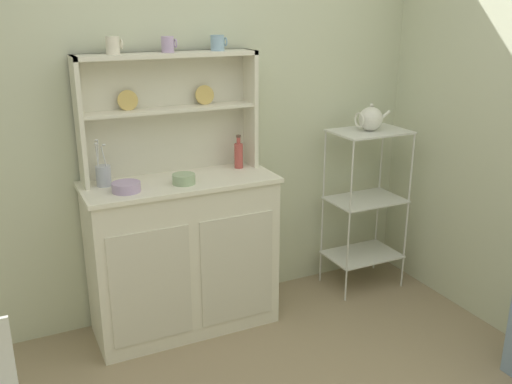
% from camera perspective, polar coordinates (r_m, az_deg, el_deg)
% --- Properties ---
extents(wall_back, '(3.84, 0.05, 2.50)m').
position_cam_1_polar(wall_back, '(3.31, -8.48, 8.06)').
color(wall_back, beige).
rests_on(wall_back, ground).
extents(hutch_cabinet, '(1.07, 0.45, 0.91)m').
position_cam_1_polar(hutch_cabinet, '(3.30, -7.41, -6.21)').
color(hutch_cabinet, silver).
rests_on(hutch_cabinet, ground).
extents(hutch_shelf_unit, '(1.00, 0.18, 0.68)m').
position_cam_1_polar(hutch_shelf_unit, '(3.20, -8.98, 8.80)').
color(hutch_shelf_unit, silver).
rests_on(hutch_shelf_unit, hutch_cabinet).
extents(bakers_rack, '(0.48, 0.33, 1.08)m').
position_cam_1_polar(bakers_rack, '(3.77, 11.07, -0.26)').
color(bakers_rack, silver).
rests_on(bakers_rack, ground).
extents(cup_cream_0, '(0.08, 0.07, 0.09)m').
position_cam_1_polar(cup_cream_0, '(3.05, -14.29, 14.22)').
color(cup_cream_0, silver).
rests_on(cup_cream_0, hutch_shelf_unit).
extents(cup_lilac_1, '(0.08, 0.07, 0.08)m').
position_cam_1_polar(cup_lilac_1, '(3.13, -8.92, 14.58)').
color(cup_lilac_1, '#B79ECC').
rests_on(cup_lilac_1, hutch_shelf_unit).
extents(cup_sky_2, '(0.09, 0.08, 0.08)m').
position_cam_1_polar(cup_sky_2, '(3.22, -3.90, 14.86)').
color(cup_sky_2, '#8EB2D1').
rests_on(cup_sky_2, hutch_shelf_unit).
extents(bowl_mixing_large, '(0.15, 0.15, 0.05)m').
position_cam_1_polar(bowl_mixing_large, '(2.99, -13.02, 0.50)').
color(bowl_mixing_large, '#B79ECC').
rests_on(bowl_mixing_large, hutch_cabinet).
extents(bowl_floral_medium, '(0.12, 0.12, 0.05)m').
position_cam_1_polar(bowl_floral_medium, '(3.06, -7.33, 1.33)').
color(bowl_floral_medium, '#9EB78E').
rests_on(bowl_floral_medium, hutch_cabinet).
extents(jam_bottle, '(0.05, 0.05, 0.20)m').
position_cam_1_polar(jam_bottle, '(3.33, -1.77, 3.81)').
color(jam_bottle, '#B74C47').
rests_on(jam_bottle, hutch_cabinet).
extents(utensil_jar, '(0.08, 0.08, 0.25)m').
position_cam_1_polar(utensil_jar, '(3.10, -15.21, 1.68)').
color(utensil_jar, '#B2B7C6').
rests_on(utensil_jar, hutch_cabinet).
extents(porcelain_teapot, '(0.24, 0.15, 0.17)m').
position_cam_1_polar(porcelain_teapot, '(3.64, 11.53, 7.29)').
color(porcelain_teapot, white).
rests_on(porcelain_teapot, bakers_rack).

